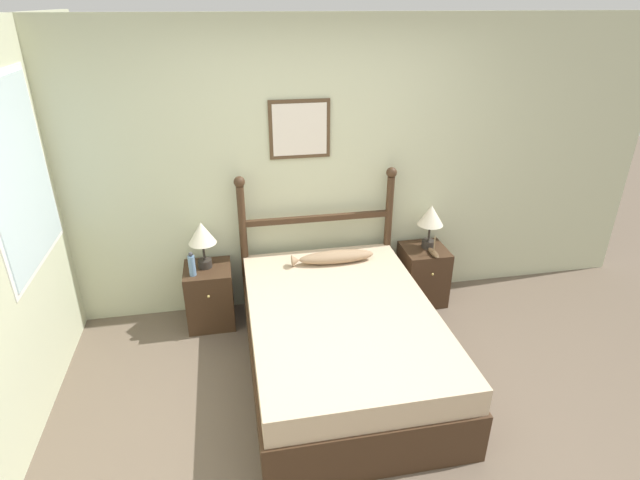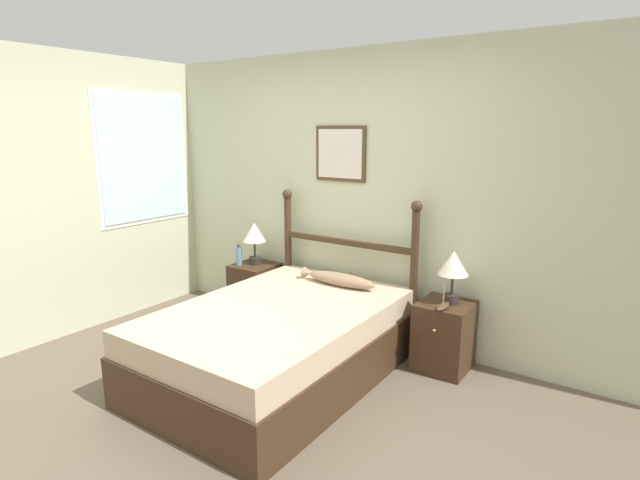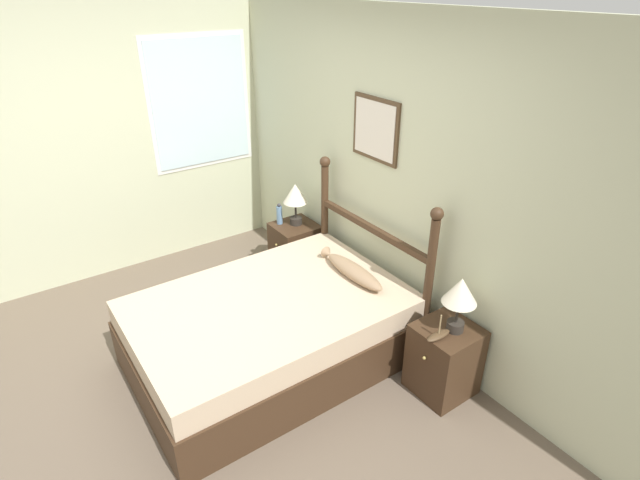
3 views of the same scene
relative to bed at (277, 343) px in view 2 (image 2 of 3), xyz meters
The scene contains 12 objects.
ground_plane 0.67m from the bed, 91.71° to the right, with size 16.00×16.00×0.00m, color brown.
wall_back 1.50m from the bed, 90.95° to the left, with size 6.40×0.08×2.55m.
wall_left 2.44m from the bed, 164.98° to the right, with size 0.08×6.40×2.55m.
bed is the anchor object (origin of this frame).
headboard 1.09m from the bed, 90.00° to the left, with size 1.42×0.09×1.31m.
nightstand_left 1.31m from the bed, 139.03° to the left, with size 0.40×0.43×0.55m.
nightstand_right 1.31m from the bed, 40.97° to the left, with size 0.40×0.43×0.55m.
table_lamp_left 1.45m from the bed, 138.65° to the left, with size 0.23×0.23×0.42m.
table_lamp_right 1.47m from the bed, 40.73° to the left, with size 0.23×0.23×0.42m.
bottle 1.39m from the bed, 145.51° to the left, with size 0.06×0.06×0.22m.
model_boat 1.29m from the bed, 35.68° to the left, with size 0.07×0.21×0.19m.
fish_pillow 0.80m from the bed, 82.28° to the left, with size 0.72×0.15×0.11m.
Camera 2 is at (2.29, -2.12, 1.88)m, focal length 28.00 mm.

